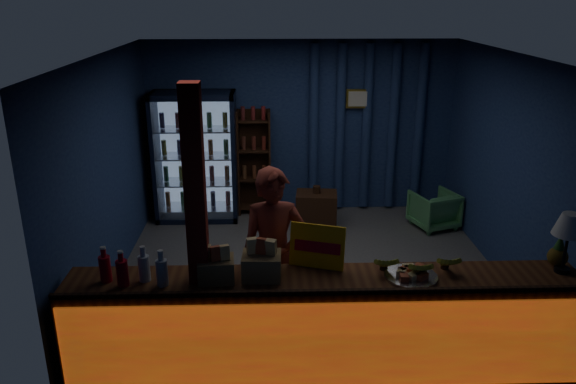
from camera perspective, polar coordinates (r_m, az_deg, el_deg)
The scene contains 19 objects.
ground at distance 6.91m, azimuth 2.12°, elevation -8.20°, with size 4.60×4.60×0.00m, color #515154.
room_walls at distance 6.34m, azimuth 2.30°, elevation 4.46°, with size 4.60×4.60×4.60m.
counter at distance 5.03m, azimuth 3.68°, elevation -13.52°, with size 4.40×0.57×0.99m.
support_post at distance 4.66m, azimuth -9.12°, elevation -5.03°, with size 0.16×0.16×2.60m, color maroon.
beverage_cooler at distance 8.41m, azimuth -9.30°, elevation 3.54°, with size 1.20×0.62×1.90m.
bottle_shelf at distance 8.52m, azimuth -3.45°, elevation 2.99°, with size 0.50×0.28×1.60m.
curtain_folds at distance 8.59m, azimuth 7.99°, elevation 6.46°, with size 1.74×0.14×2.50m.
framed_picture at distance 8.43m, azimuth 7.16°, elevation 9.38°, with size 0.36×0.04×0.28m.
shopkeeper at distance 5.37m, azimuth -1.42°, elevation -6.48°, with size 0.63×0.41×1.73m, color maroon.
green_chair at distance 8.37m, azimuth 14.61°, elevation -1.74°, with size 0.57×0.59×0.54m, color #51A25E.
side_table at distance 8.10m, azimuth 2.90°, elevation -1.85°, with size 0.62×0.48×0.63m.
yellow_sign at distance 4.90m, azimuth 2.98°, elevation -5.53°, with size 0.49×0.24×0.39m.
soda_bottles at distance 4.83m, azimuth -15.44°, elevation -7.57°, with size 0.58×0.18×0.31m.
snack_box_left at distance 4.75m, azimuth -2.70°, elevation -7.32°, with size 0.33×0.28×0.34m.
snack_box_centre at distance 4.75m, azimuth -7.32°, elevation -7.63°, with size 0.32×0.27×0.32m.
pastry_tray at distance 4.90m, azimuth 12.39°, elevation -8.23°, with size 0.45×0.45×0.07m.
banana_bunches at distance 4.96m, azimuth 12.95°, elevation -7.14°, with size 0.77×0.30×0.17m.
table_lamp at distance 5.26m, azimuth 26.70°, elevation -3.18°, with size 0.28×0.28×0.54m.
pineapple at distance 5.45m, azimuth 25.75°, elevation -5.67°, with size 0.17×0.17×0.30m.
Camera 1 is at (-0.45, -6.10, 3.22)m, focal length 35.00 mm.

